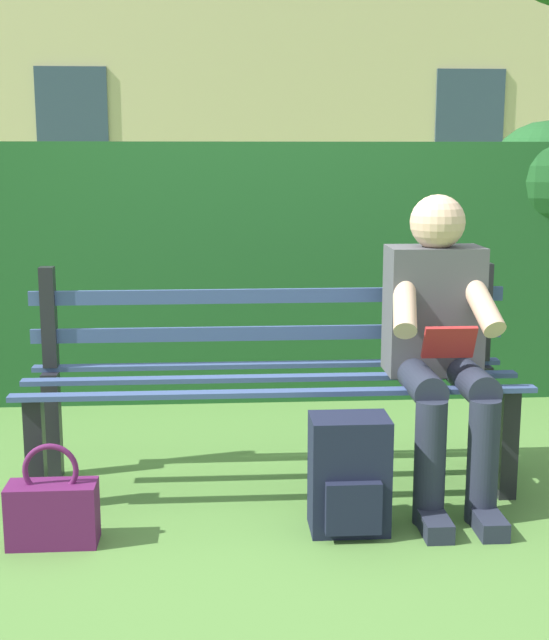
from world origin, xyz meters
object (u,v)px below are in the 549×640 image
(park_bench, at_px, (272,377))
(backpack, at_px, (349,475))
(person_seated, at_px, (440,338))
(handbag, at_px, (53,511))

(park_bench, xyz_separation_m, backpack, (-0.25, 0.51, -0.24))
(person_seated, xyz_separation_m, backpack, (0.41, 0.34, -0.43))
(backpack, bearing_deg, handbag, 2.72)
(person_seated, bearing_deg, handbag, 14.73)
(park_bench, xyz_separation_m, person_seated, (-0.66, 0.17, 0.19))
(backpack, height_order, handbag, backpack)
(person_seated, distance_m, backpack, 0.68)
(backpack, bearing_deg, park_bench, -63.88)
(park_bench, height_order, backpack, park_bench)
(park_bench, height_order, person_seated, person_seated)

